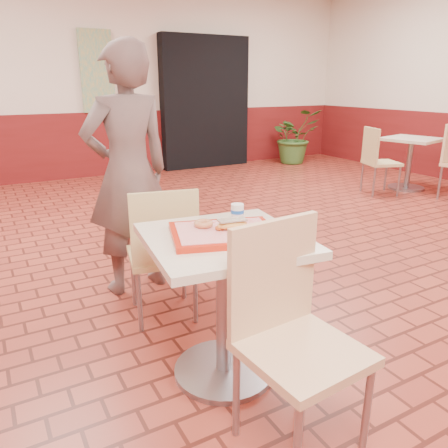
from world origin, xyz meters
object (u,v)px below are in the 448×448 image
long_john_donut (231,224)px  serving_tray (224,233)px  customer (128,173)px  chair_main_front (290,326)px  chair_main_back (163,248)px  chair_second_left (377,158)px  potted_plant (294,136)px  second_table (410,155)px  paper_cup (237,212)px  ring_donut (204,224)px  main_table (224,284)px

long_john_donut → serving_tray: bearing=176.7°
customer → long_john_donut: bearing=88.5°
chair_main_front → chair_main_back: chair_main_front is taller
chair_main_front → chair_second_left: bearing=33.9°
chair_main_front → serving_tray: chair_main_front is taller
chair_main_front → serving_tray: (-0.03, 0.49, 0.25)m
customer → serving_tray: (0.08, -1.20, -0.09)m
potted_plant → second_table: bearing=-87.4°
serving_tray → paper_cup: paper_cup is taller
ring_donut → paper_cup: bearing=3.6°
main_table → long_john_donut: size_ratio=4.61×
main_table → long_john_donut: (0.04, -0.00, 0.30)m
second_table → chair_second_left: 0.65m
second_table → chair_second_left: chair_second_left is taller
serving_tray → customer: bearing=93.8°
ring_donut → chair_main_front: bearing=-81.0°
customer → serving_tray: size_ratio=3.52×
ring_donut → main_table: bearing=-57.3°
customer → chair_second_left: customer is taller
long_john_donut → second_table: bearing=29.1°
chair_main_back → paper_cup: paper_cup is taller
chair_main_back → ring_donut: bearing=101.7°
paper_cup → second_table: paper_cup is taller
potted_plant → chair_main_back: bearing=-135.5°
long_john_donut → paper_cup: (0.10, 0.11, 0.02)m
main_table → paper_cup: bearing=38.0°
customer → second_table: bearing=-172.2°
chair_main_back → potted_plant: (4.24, 4.17, 0.01)m
ring_donut → second_table: size_ratio=0.13×
long_john_donut → chair_second_left: 4.33m
serving_tray → main_table: bearing=166.0°
chair_main_front → customer: 1.72m
ring_donut → potted_plant: potted_plant is taller
chair_main_front → paper_cup: bearing=75.6°
ring_donut → long_john_donut: (0.10, -0.10, 0.01)m
serving_tray → ring_donut: size_ratio=5.26×
chair_main_back → long_john_donut: (0.10, -0.66, 0.33)m
chair_main_back → paper_cup: size_ratio=10.48×
main_table → long_john_donut: long_john_donut is taller
main_table → chair_main_back: size_ratio=0.87×
serving_tray → second_table: 4.91m
chair_second_left → second_table: bearing=-70.0°
long_john_donut → potted_plant: bearing=49.4°
chair_main_front → serving_tray: size_ratio=1.92×
chair_main_back → long_john_donut: size_ratio=5.28×
chair_second_left → chair_main_back: bearing=135.1°
main_table → customer: bearing=93.8°
ring_donut → chair_second_left: (3.71, 2.27, -0.31)m
chair_main_front → customer: customer is taller
main_table → chair_second_left: (3.65, 2.36, -0.01)m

